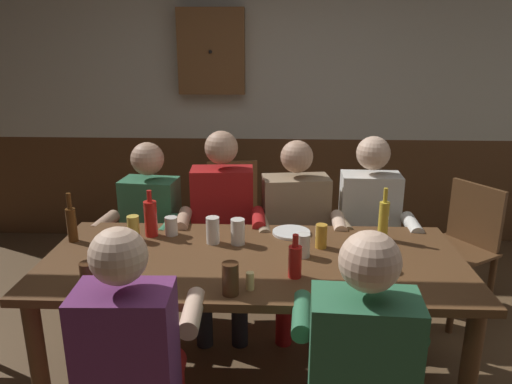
{
  "coord_description": "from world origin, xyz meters",
  "views": [
    {
      "loc": [
        0.11,
        -2.08,
        1.81
      ],
      "look_at": [
        0.0,
        0.47,
        1.01
      ],
      "focal_mm": 34.77,
      "sensor_mm": 36.0,
      "label": 1
    }
  ],
  "objects_px": {
    "dining_table": "(254,275)",
    "bottle_0": "(295,260)",
    "person_4": "(133,357)",
    "pint_glass_8": "(171,226)",
    "chair_empty_near_right": "(234,215)",
    "wall_dart_cabinet": "(211,52)",
    "pint_glass_3": "(321,236)",
    "pint_glass_6": "(89,277)",
    "table_candle": "(249,281)",
    "bottle_2": "(72,223)",
    "person_5": "(360,362)",
    "plate_0": "(291,232)",
    "pint_glass_2": "(238,232)",
    "person_0": "(147,227)",
    "person_2": "(297,226)",
    "person_3": "(370,226)",
    "chair_empty_far_end": "(460,245)",
    "pint_glass_5": "(213,230)",
    "pint_glass_4": "(230,279)",
    "pint_glass_1": "(303,245)",
    "person_1": "(222,223)",
    "bottle_3": "(384,219)",
    "bottle_1": "(151,218)",
    "pint_glass_7": "(375,258)",
    "pint_glass_0": "(133,228)"
  },
  "relations": [
    {
      "from": "person_2",
      "to": "person_4",
      "type": "xyz_separation_m",
      "value": [
        -0.66,
        -1.37,
        -0.0
      ]
    },
    {
      "from": "chair_empty_far_end",
      "to": "pint_glass_5",
      "type": "bearing_deg",
      "value": 80.95
    },
    {
      "from": "person_1",
      "to": "pint_glass_3",
      "type": "relative_size",
      "value": 9.92
    },
    {
      "from": "person_3",
      "to": "person_4",
      "type": "height_order",
      "value": "person_3"
    },
    {
      "from": "person_1",
      "to": "pint_glass_1",
      "type": "relative_size",
      "value": 10.56
    },
    {
      "from": "pint_glass_7",
      "to": "wall_dart_cabinet",
      "type": "bearing_deg",
      "value": 115.58
    },
    {
      "from": "person_4",
      "to": "person_5",
      "type": "distance_m",
      "value": 0.84
    },
    {
      "from": "bottle_3",
      "to": "pint_glass_8",
      "type": "distance_m",
      "value": 1.16
    },
    {
      "from": "bottle_2",
      "to": "pint_glass_1",
      "type": "distance_m",
      "value": 1.23
    },
    {
      "from": "table_candle",
      "to": "bottle_2",
      "type": "xyz_separation_m",
      "value": [
        -0.97,
        0.49,
        0.06
      ]
    },
    {
      "from": "person_4",
      "to": "pint_glass_2",
      "type": "distance_m",
      "value": 0.93
    },
    {
      "from": "person_4",
      "to": "bottle_0",
      "type": "bearing_deg",
      "value": 36.26
    },
    {
      "from": "pint_glass_4",
      "to": "person_1",
      "type": "bearing_deg",
      "value": 98.1
    },
    {
      "from": "person_5",
      "to": "pint_glass_8",
      "type": "bearing_deg",
      "value": 136.1
    },
    {
      "from": "person_3",
      "to": "pint_glass_8",
      "type": "height_order",
      "value": "person_3"
    },
    {
      "from": "pint_glass_0",
      "to": "wall_dart_cabinet",
      "type": "xyz_separation_m",
      "value": [
        0.21,
        1.84,
        0.87
      ]
    },
    {
      "from": "person_3",
      "to": "chair_empty_far_end",
      "type": "xyz_separation_m",
      "value": [
        0.65,
        0.2,
        -0.2
      ]
    },
    {
      "from": "chair_empty_near_right",
      "to": "pint_glass_3",
      "type": "relative_size",
      "value": 6.93
    },
    {
      "from": "pint_glass_4",
      "to": "bottle_1",
      "type": "bearing_deg",
      "value": 127.94
    },
    {
      "from": "dining_table",
      "to": "person_4",
      "type": "height_order",
      "value": "person_4"
    },
    {
      "from": "bottle_3",
      "to": "pint_glass_5",
      "type": "height_order",
      "value": "bottle_3"
    },
    {
      "from": "plate_0",
      "to": "pint_glass_8",
      "type": "bearing_deg",
      "value": -176.41
    },
    {
      "from": "pint_glass_1",
      "to": "bottle_0",
      "type": "bearing_deg",
      "value": -102.03
    },
    {
      "from": "table_candle",
      "to": "pint_glass_5",
      "type": "xyz_separation_m",
      "value": [
        -0.22,
        0.5,
        0.03
      ]
    },
    {
      "from": "chair_empty_near_right",
      "to": "wall_dart_cabinet",
      "type": "height_order",
      "value": "wall_dart_cabinet"
    },
    {
      "from": "bottle_3",
      "to": "person_4",
      "type": "bearing_deg",
      "value": -139.41
    },
    {
      "from": "dining_table",
      "to": "bottle_3",
      "type": "xyz_separation_m",
      "value": [
        0.69,
        0.26,
        0.21
      ]
    },
    {
      "from": "plate_0",
      "to": "pint_glass_2",
      "type": "bearing_deg",
      "value": -152.0
    },
    {
      "from": "chair_empty_far_end",
      "to": "pint_glass_3",
      "type": "bearing_deg",
      "value": 93.17
    },
    {
      "from": "dining_table",
      "to": "bottle_2",
      "type": "distance_m",
      "value": 1.01
    },
    {
      "from": "person_5",
      "to": "bottle_0",
      "type": "distance_m",
      "value": 0.57
    },
    {
      "from": "pint_glass_5",
      "to": "person_3",
      "type": "bearing_deg",
      "value": 28.67
    },
    {
      "from": "dining_table",
      "to": "bottle_0",
      "type": "height_order",
      "value": "bottle_0"
    },
    {
      "from": "pint_glass_8",
      "to": "bottle_0",
      "type": "bearing_deg",
      "value": -35.79
    },
    {
      "from": "person_2",
      "to": "pint_glass_6",
      "type": "distance_m",
      "value": 1.42
    },
    {
      "from": "bottle_2",
      "to": "pint_glass_6",
      "type": "distance_m",
      "value": 0.62
    },
    {
      "from": "person_4",
      "to": "pint_glass_8",
      "type": "distance_m",
      "value": 0.98
    },
    {
      "from": "person_2",
      "to": "pint_glass_8",
      "type": "height_order",
      "value": "person_2"
    },
    {
      "from": "person_0",
      "to": "person_1",
      "type": "relative_size",
      "value": 0.94
    },
    {
      "from": "person_1",
      "to": "pint_glass_2",
      "type": "relative_size",
      "value": 9.12
    },
    {
      "from": "pint_glass_8",
      "to": "person_2",
      "type": "bearing_deg",
      "value": 29.64
    },
    {
      "from": "person_2",
      "to": "bottle_0",
      "type": "relative_size",
      "value": 5.81
    },
    {
      "from": "pint_glass_7",
      "to": "pint_glass_8",
      "type": "bearing_deg",
      "value": 160.15
    },
    {
      "from": "person_0",
      "to": "table_candle",
      "type": "height_order",
      "value": "person_0"
    },
    {
      "from": "table_candle",
      "to": "pint_glass_1",
      "type": "relative_size",
      "value": 0.67
    },
    {
      "from": "person_1",
      "to": "pint_glass_0",
      "type": "height_order",
      "value": "person_1"
    },
    {
      "from": "dining_table",
      "to": "person_4",
      "type": "distance_m",
      "value": 0.8
    },
    {
      "from": "pint_glass_8",
      "to": "pint_glass_4",
      "type": "bearing_deg",
      "value": -59.25
    },
    {
      "from": "pint_glass_3",
      "to": "pint_glass_6",
      "type": "relative_size",
      "value": 0.94
    },
    {
      "from": "person_0",
      "to": "plate_0",
      "type": "relative_size",
      "value": 5.62
    }
  ]
}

